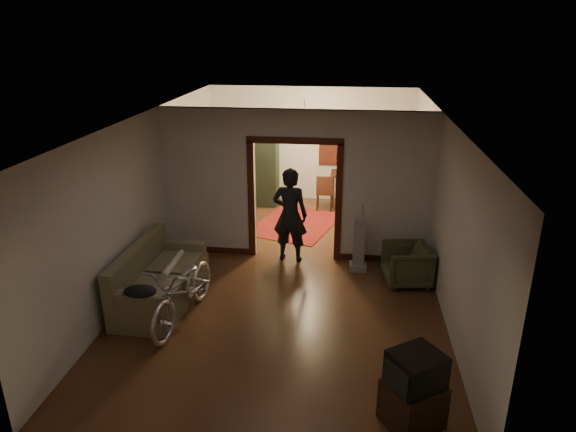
% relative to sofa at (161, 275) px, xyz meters
% --- Properties ---
extents(floor, '(5.00, 8.50, 0.01)m').
position_rel_sofa_xyz_m(floor, '(1.91, 1.25, -0.47)').
color(floor, '#3B2013').
rests_on(floor, ground).
extents(ceiling, '(5.00, 8.50, 0.01)m').
position_rel_sofa_xyz_m(ceiling, '(1.91, 1.25, 2.33)').
color(ceiling, white).
rests_on(ceiling, floor).
extents(wall_back, '(5.00, 0.02, 2.80)m').
position_rel_sofa_xyz_m(wall_back, '(1.91, 5.50, 0.93)').
color(wall_back, beige).
rests_on(wall_back, floor).
extents(wall_left, '(0.02, 8.50, 2.80)m').
position_rel_sofa_xyz_m(wall_left, '(-0.59, 1.25, 0.93)').
color(wall_left, beige).
rests_on(wall_left, floor).
extents(wall_right, '(0.02, 8.50, 2.80)m').
position_rel_sofa_xyz_m(wall_right, '(4.41, 1.25, 0.93)').
color(wall_right, beige).
rests_on(wall_right, floor).
extents(partition_wall, '(5.00, 0.14, 2.80)m').
position_rel_sofa_xyz_m(partition_wall, '(1.91, 2.00, 0.93)').
color(partition_wall, beige).
rests_on(partition_wall, floor).
extents(door_casing, '(1.74, 0.20, 2.32)m').
position_rel_sofa_xyz_m(door_casing, '(1.91, 2.00, 0.63)').
color(door_casing, '#3B150D').
rests_on(door_casing, floor).
extents(far_window, '(0.98, 0.06, 1.28)m').
position_rel_sofa_xyz_m(far_window, '(2.61, 5.46, 1.08)').
color(far_window, black).
rests_on(far_window, wall_back).
extents(chandelier, '(0.24, 0.24, 0.24)m').
position_rel_sofa_xyz_m(chandelier, '(1.91, 3.75, 1.88)').
color(chandelier, '#FFE0A5').
rests_on(chandelier, ceiling).
extents(light_switch, '(0.08, 0.01, 0.12)m').
position_rel_sofa_xyz_m(light_switch, '(2.96, 1.92, 0.78)').
color(light_switch, silver).
rests_on(light_switch, partition_wall).
extents(sofa, '(0.98, 2.07, 0.94)m').
position_rel_sofa_xyz_m(sofa, '(0.00, 0.00, 0.00)').
color(sofa, brown).
rests_on(sofa, floor).
extents(rolled_paper, '(0.11, 0.87, 0.11)m').
position_rel_sofa_xyz_m(rolled_paper, '(0.10, 0.30, 0.06)').
color(rolled_paper, beige).
rests_on(rolled_paper, sofa).
extents(jacket, '(0.46, 0.35, 0.14)m').
position_rel_sofa_xyz_m(jacket, '(0.05, -0.91, 0.21)').
color(jacket, black).
rests_on(jacket, sofa).
extents(bicycle, '(0.92, 1.98, 1.00)m').
position_rel_sofa_xyz_m(bicycle, '(0.53, -0.48, 0.03)').
color(bicycle, silver).
rests_on(bicycle, floor).
extents(armchair, '(0.87, 0.85, 0.69)m').
position_rel_sofa_xyz_m(armchair, '(3.92, 1.12, -0.12)').
color(armchair, '#3F4627').
rests_on(armchair, floor).
extents(tv_stand, '(0.77, 0.76, 0.52)m').
position_rel_sofa_xyz_m(tv_stand, '(3.69, -2.25, -0.21)').
color(tv_stand, black).
rests_on(tv_stand, floor).
extents(crt_tv, '(0.70, 0.69, 0.45)m').
position_rel_sofa_xyz_m(crt_tv, '(3.69, -2.25, 0.21)').
color(crt_tv, black).
rests_on(crt_tv, tv_stand).
extents(vacuum, '(0.36, 0.32, 1.00)m').
position_rel_sofa_xyz_m(vacuum, '(3.11, 1.52, 0.03)').
color(vacuum, gray).
rests_on(vacuum, floor).
extents(person, '(0.71, 0.51, 1.79)m').
position_rel_sofa_xyz_m(person, '(1.84, 1.82, 0.43)').
color(person, black).
rests_on(person, floor).
extents(oriental_rug, '(2.10, 2.43, 0.02)m').
position_rel_sofa_xyz_m(oriental_rug, '(1.75, 3.63, -0.46)').
color(oriental_rug, maroon).
rests_on(oriental_rug, floor).
extents(locker, '(1.08, 0.75, 1.96)m').
position_rel_sofa_xyz_m(locker, '(0.69, 4.91, 0.51)').
color(locker, '#21301D').
rests_on(locker, floor).
extents(globe, '(0.30, 0.30, 0.30)m').
position_rel_sofa_xyz_m(globe, '(0.69, 4.91, 1.47)').
color(globe, '#1E5972').
rests_on(globe, locker).
extents(desk, '(1.22, 0.91, 0.81)m').
position_rel_sofa_xyz_m(desk, '(2.99, 5.09, -0.07)').
color(desk, black).
rests_on(desk, floor).
extents(desk_chair, '(0.39, 0.39, 0.86)m').
position_rel_sofa_xyz_m(desk_chair, '(2.32, 4.71, -0.04)').
color(desk_chair, black).
rests_on(desk_chair, floor).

